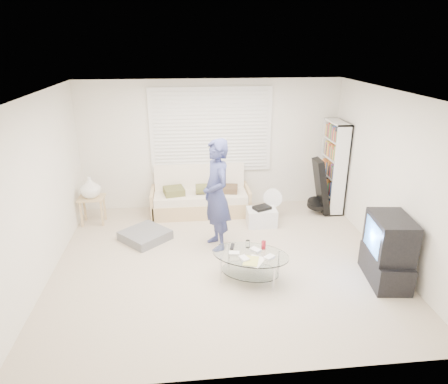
{
  "coord_description": "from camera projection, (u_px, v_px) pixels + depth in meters",
  "views": [
    {
      "loc": [
        -0.54,
        -5.3,
        3.16
      ],
      "look_at": [
        0.05,
        0.3,
        1.01
      ],
      "focal_mm": 32.0,
      "sensor_mm": 36.0,
      "label": 1
    }
  ],
  "objects": [
    {
      "name": "storage_bin",
      "position": [
        262.0,
        217.0,
        7.22
      ],
      "size": [
        0.53,
        0.37,
        0.37
      ],
      "color": "white",
      "rests_on": "ground"
    },
    {
      "name": "window_blinds",
      "position": [
        211.0,
        130.0,
        7.59
      ],
      "size": [
        2.32,
        0.08,
        1.62
      ],
      "color": "silver",
      "rests_on": "ground"
    },
    {
      "name": "coffee_table",
      "position": [
        251.0,
        259.0,
        5.53
      ],
      "size": [
        1.24,
        1.03,
        0.52
      ],
      "color": "silver",
      "rests_on": "ground"
    },
    {
      "name": "guitar_case",
      "position": [
        320.0,
        190.0,
        7.6
      ],
      "size": [
        0.4,
        0.4,
        1.08
      ],
      "color": "black",
      "rests_on": "ground"
    },
    {
      "name": "futon_sofa",
      "position": [
        201.0,
        198.0,
        7.71
      ],
      "size": [
        1.87,
        0.75,
        0.91
      ],
      "color": "tan",
      "rests_on": "ground"
    },
    {
      "name": "side_table",
      "position": [
        90.0,
        189.0,
        7.13
      ],
      "size": [
        0.45,
        0.36,
        0.89
      ],
      "color": "tan",
      "rests_on": "ground"
    },
    {
      "name": "tv_unit",
      "position": [
        388.0,
        250.0,
        5.46
      ],
      "size": [
        0.57,
        0.93,
        0.96
      ],
      "color": "black",
      "rests_on": "ground"
    },
    {
      "name": "grey_floor_pillow",
      "position": [
        145.0,
        235.0,
        6.73
      ],
      "size": [
        0.95,
        0.95,
        0.15
      ],
      "primitive_type": "cube",
      "rotation": [
        0.0,
        0.0,
        0.75
      ],
      "color": "slate",
      "rests_on": "ground"
    },
    {
      "name": "ground",
      "position": [
        223.0,
        261.0,
        6.1
      ],
      "size": [
        5.0,
        5.0,
        0.0
      ],
      "primitive_type": "plane",
      "color": "#B6A48D",
      "rests_on": "ground"
    },
    {
      "name": "floor_fan",
      "position": [
        272.0,
        201.0,
        7.47
      ],
      "size": [
        0.37,
        0.24,
        0.59
      ],
      "color": "white",
      "rests_on": "ground"
    },
    {
      "name": "room_shell",
      "position": [
        220.0,
        149.0,
        5.97
      ],
      "size": [
        5.02,
        4.52,
        2.51
      ],
      "color": "white",
      "rests_on": "ground"
    },
    {
      "name": "bookshelf",
      "position": [
        333.0,
        167.0,
        7.67
      ],
      "size": [
        0.28,
        0.74,
        1.76
      ],
      "color": "white",
      "rests_on": "ground"
    },
    {
      "name": "standing_person",
      "position": [
        216.0,
        195.0,
        6.22
      ],
      "size": [
        0.59,
        0.74,
        1.79
      ],
      "primitive_type": "imported",
      "rotation": [
        0.0,
        0.0,
        -1.3
      ],
      "color": "navy",
      "rests_on": "ground"
    }
  ]
}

